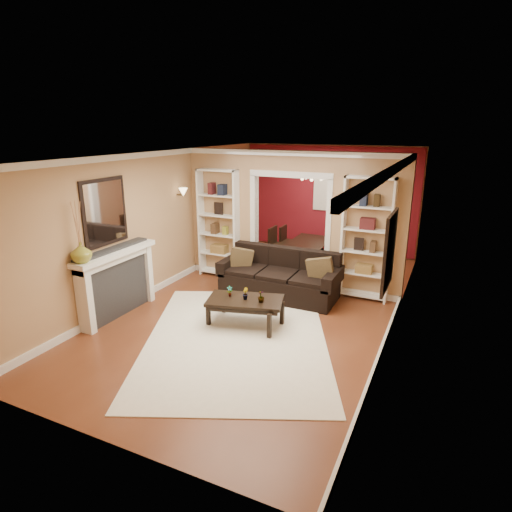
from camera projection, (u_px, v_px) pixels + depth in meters
The scene contains 30 objects.
floor at pixel (266, 304), 7.89m from camera, with size 8.00×8.00×0.00m, color brown.
ceiling at pixel (267, 154), 7.10m from camera, with size 8.00×8.00×0.00m, color white.
wall_back at pixel (329, 199), 10.96m from camera, with size 8.00×8.00×0.00m, color tan.
wall_front at pixel (97, 325), 4.03m from camera, with size 8.00×8.00×0.00m, color tan.
wall_left at pixel (162, 221), 8.40m from camera, with size 8.00×8.00×0.00m, color tan.
wall_right at pixel (400, 248), 6.59m from camera, with size 8.00×8.00×0.00m, color tan.
partition_wall at pixel (291, 220), 8.54m from camera, with size 4.50×0.15×2.70m, color tan.
red_back_panel at pixel (329, 200), 10.95m from camera, with size 4.44×0.04×2.64m, color maroon.
dining_window at pixel (329, 191), 10.84m from camera, with size 0.78×0.03×0.98m, color #8CA5CC.
area_rug at pixel (237, 338), 6.61m from camera, with size 2.72×3.80×0.01m, color white.
sofa at pixel (279, 274), 8.12m from camera, with size 2.27×0.98×0.89m, color black.
pillow_left at pixel (241, 259), 8.37m from camera, with size 0.43×0.12×0.43m, color brown.
pillow_right at pixel (320, 269), 7.71m from camera, with size 0.46×0.13×0.46m, color brown.
coffee_table at pixel (245, 312), 6.99m from camera, with size 1.21×0.65×0.46m, color black.
plant_left at pixel (230, 291), 7.01m from camera, with size 0.09×0.06×0.18m, color #336626.
plant_center at pixel (245, 294), 6.90m from camera, with size 0.10×0.08×0.19m, color #336626.
plant_right at pixel (261, 296), 6.79m from camera, with size 0.11×0.11×0.19m, color #336626.
bookshelf_left at pixel (219, 224), 9.07m from camera, with size 0.90×0.30×2.30m, color white.
bookshelf_right at pixel (366, 240), 7.82m from camera, with size 0.90×0.30×2.30m, color white.
fireplace at pixel (118, 284), 7.26m from camera, with size 0.32×1.70×1.16m, color white.
vase at pixel (81, 252), 6.44m from camera, with size 0.31×0.31×0.32m, color olive.
mirror at pixel (105, 212), 6.96m from camera, with size 0.03×0.95×1.10m, color silver.
wall_sconce at pixel (181, 193), 8.70m from camera, with size 0.18×0.18×0.22m, color #FFE0A5.
framed_art at pixel (389, 251), 5.68m from camera, with size 0.04×0.85×1.05m, color black.
dining_table at pixel (309, 254), 10.01m from camera, with size 0.88×1.57×0.55m, color black.
dining_chair_nw at pixel (282, 246), 9.92m from camera, with size 0.46×0.46×0.93m, color black.
dining_chair_ne at pixel (328, 253), 9.48m from camera, with size 0.43×0.43×0.87m, color black.
dining_chair_sw at pixel (291, 242), 10.45m from camera, with size 0.41×0.41×0.83m, color black.
dining_chair_se at pixel (335, 248), 10.01m from camera, with size 0.40×0.40×0.81m, color black.
chandelier at pixel (315, 178), 9.64m from camera, with size 0.50×0.50×0.30m, color #392C1A.
Camera 1 is at (2.91, -6.68, 3.15)m, focal length 30.00 mm.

